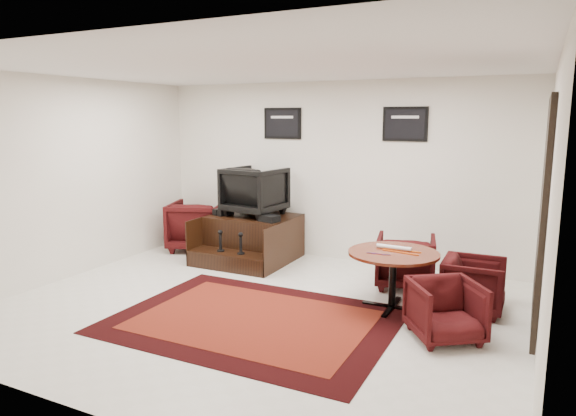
% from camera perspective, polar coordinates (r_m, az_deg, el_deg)
% --- Properties ---
extents(ground, '(6.00, 6.00, 0.00)m').
position_cam_1_polar(ground, '(6.25, -3.48, -11.04)').
color(ground, white).
rests_on(ground, ground).
extents(room_shell, '(6.02, 5.02, 2.81)m').
position_cam_1_polar(room_shell, '(5.77, 0.48, 5.47)').
color(room_shell, white).
rests_on(room_shell, ground).
extents(area_rug, '(3.06, 2.30, 0.01)m').
position_cam_1_polar(area_rug, '(5.89, -3.82, -12.30)').
color(area_rug, black).
rests_on(area_rug, ground).
extents(shine_podium, '(1.35, 1.39, 0.70)m').
position_cam_1_polar(shine_podium, '(8.23, -4.13, -3.50)').
color(shine_podium, black).
rests_on(shine_podium, ground).
extents(shine_chair, '(0.92, 0.87, 0.86)m').
position_cam_1_polar(shine_chair, '(8.21, -3.70, 2.18)').
color(shine_chair, black).
rests_on(shine_chair, shine_podium).
extents(shoes_pair, '(0.29, 0.32, 0.10)m').
position_cam_1_polar(shoes_pair, '(8.32, -7.22, -0.41)').
color(shoes_pair, black).
rests_on(shoes_pair, shine_podium).
extents(polish_kit, '(0.33, 0.26, 0.10)m').
position_cam_1_polar(polish_kit, '(7.73, -2.09, -1.16)').
color(polish_kit, black).
rests_on(polish_kit, shine_podium).
extents(umbrella_black, '(0.31, 0.12, 0.84)m').
position_cam_1_polar(umbrella_black, '(8.53, -9.21, -2.47)').
color(umbrella_black, black).
rests_on(umbrella_black, ground).
extents(umbrella_hooked, '(0.31, 0.12, 0.83)m').
position_cam_1_polar(umbrella_hooked, '(8.64, -8.74, -2.33)').
color(umbrella_hooked, black).
rests_on(umbrella_hooked, ground).
extents(armchair_side, '(1.12, 1.09, 0.92)m').
position_cam_1_polar(armchair_side, '(8.94, -9.99, -1.65)').
color(armchair_side, black).
rests_on(armchair_side, ground).
extents(meeting_table, '(1.06, 1.06, 0.69)m').
position_cam_1_polar(meeting_table, '(6.17, 11.62, -5.57)').
color(meeting_table, '#431309').
rests_on(meeting_table, ground).
extents(table_chair_back, '(0.88, 0.84, 0.77)m').
position_cam_1_polar(table_chair_back, '(7.06, 12.93, -5.50)').
color(table_chair_back, black).
rests_on(table_chair_back, ground).
extents(table_chair_window, '(0.65, 0.69, 0.70)m').
position_cam_1_polar(table_chair_window, '(6.42, 19.93, -7.76)').
color(table_chair_window, black).
rests_on(table_chair_window, ground).
extents(table_chair_corner, '(0.89, 0.88, 0.68)m').
position_cam_1_polar(table_chair_corner, '(5.54, 17.10, -10.52)').
color(table_chair_corner, black).
rests_on(table_chair_corner, ground).
extents(paper_roll, '(0.42, 0.07, 0.05)m').
position_cam_1_polar(paper_roll, '(6.25, 11.69, -4.31)').
color(paper_roll, silver).
rests_on(paper_roll, meeting_table).
extents(table_clutter, '(0.57, 0.30, 0.01)m').
position_cam_1_polar(table_clutter, '(6.14, 12.08, -4.77)').
color(table_clutter, '#DA540C').
rests_on(table_clutter, meeting_table).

